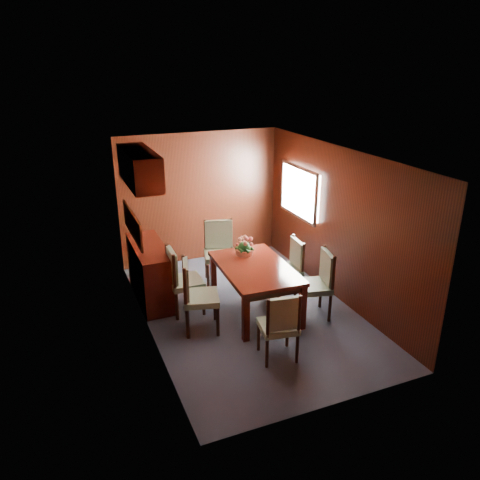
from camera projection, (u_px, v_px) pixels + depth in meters
name	position (u px, v px, depth m)	size (l,w,h in m)	color
ground	(248.00, 311.00, 7.13)	(4.50, 4.50, 0.00)	#3F4556
room_shell	(233.00, 204.00, 6.79)	(3.06, 4.52, 2.41)	black
sideboard	(151.00, 272.00, 7.38)	(0.48, 1.40, 0.90)	#340C06
dining_table	(255.00, 272.00, 6.94)	(1.04, 1.61, 0.74)	#340C06
chair_left_near	(195.00, 292.00, 6.46)	(0.59, 0.61, 1.06)	black
chair_left_far	(180.00, 277.00, 6.92)	(0.49, 0.51, 1.04)	black
chair_right_near	(319.00, 280.00, 6.84)	(0.57, 0.58, 1.03)	black
chair_right_far	(290.00, 265.00, 7.44)	(0.48, 0.49, 0.96)	black
chair_head	(280.00, 323.00, 5.80)	(0.52, 0.50, 0.96)	black
chair_foot	(220.00, 248.00, 7.92)	(0.62, 0.61, 1.08)	black
flower_centerpiece	(244.00, 246.00, 7.27)	(0.30, 0.30, 0.30)	#C75B3C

